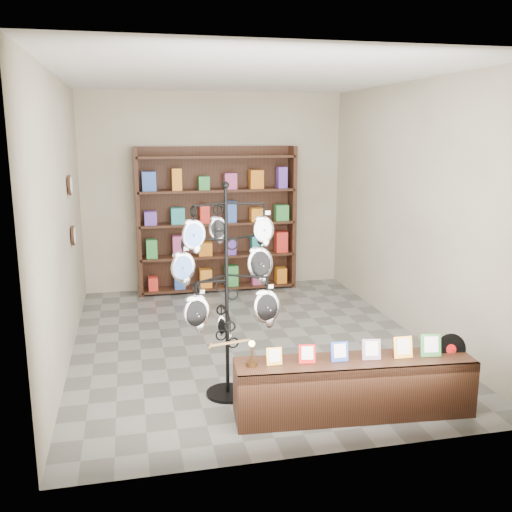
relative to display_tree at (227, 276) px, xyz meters
The scene contains 6 objects.
ground 1.83m from the display_tree, 70.28° to the left, with size 5.00×5.00×0.00m, color slate.
room_envelope 1.58m from the display_tree, 70.28° to the left, with size 5.00×5.00×5.00m.
display_tree is the anchor object (origin of this frame).
front_shelf 1.48m from the display_tree, 31.85° to the right, with size 2.09×0.59×0.73m.
back_shelving 3.66m from the display_tree, 82.49° to the left, with size 2.42×0.36×2.20m.
wall_clocks 2.63m from the display_tree, 124.93° to the left, with size 0.03×0.24×0.84m.
Camera 1 is at (-1.31, -6.22, 2.42)m, focal length 40.00 mm.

